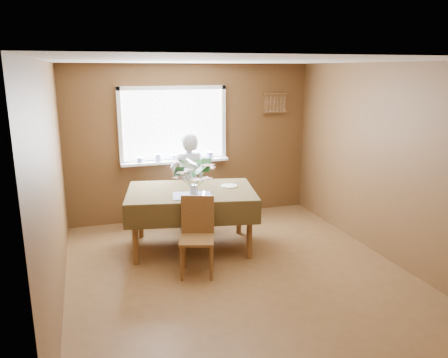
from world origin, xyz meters
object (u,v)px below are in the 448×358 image
object	(u,v)px
dining_table	(191,197)
seated_woman	(189,181)
chair_near	(197,232)
chair_far	(191,195)
flower_bouquet	(193,172)

from	to	relation	value
dining_table	seated_woman	xyz separation A→B (m)	(0.15, 0.77, 0.02)
dining_table	seated_woman	bearing A→B (deg)	90.00
dining_table	chair_near	size ratio (longest dim) A/B	2.03
dining_table	chair_far	size ratio (longest dim) A/B	2.10
chair_near	seated_woman	size ratio (longest dim) A/B	0.63
chair_far	flower_bouquet	bearing A→B (deg)	76.82
chair_far	flower_bouquet	world-z (taller)	flower_bouquet
chair_far	seated_woman	distance (m)	0.27
chair_near	flower_bouquet	world-z (taller)	flower_bouquet
seated_woman	flower_bouquet	xyz separation A→B (m)	(-0.17, -0.98, 0.37)
chair_far	seated_woman	bearing A→B (deg)	62.37
chair_near	seated_woman	distance (m)	1.55
dining_table	flower_bouquet	distance (m)	0.45
dining_table	flower_bouquet	size ratio (longest dim) A/B	3.61
chair_near	seated_woman	world-z (taller)	seated_woman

